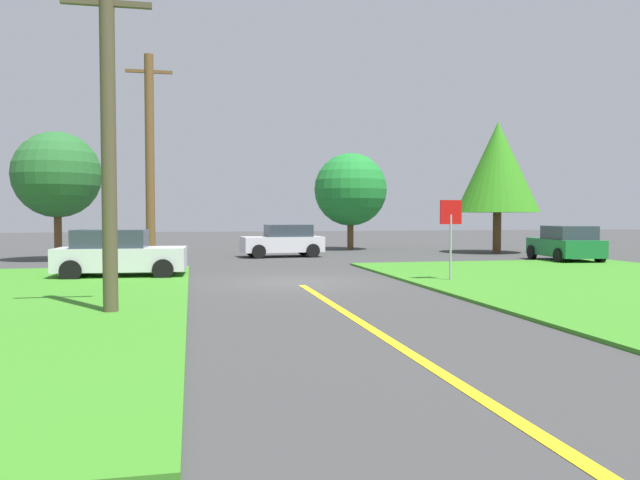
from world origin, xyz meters
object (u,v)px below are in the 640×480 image
(utility_pole_mid, at_px, (150,160))
(car_on_crossroad, at_px, (566,244))
(stop_sign, at_px, (451,224))
(oak_tree_right, at_px, (351,190))
(oak_tree_left, at_px, (498,167))
(utility_pole_near, at_px, (109,142))
(parked_car_near_building, at_px, (119,254))
(pine_tree_center, at_px, (57,175))
(car_approaching_junction, at_px, (284,241))

(utility_pole_mid, bearing_deg, car_on_crossroad, -1.59)
(stop_sign, height_order, oak_tree_right, oak_tree_right)
(oak_tree_left, xyz_separation_m, oak_tree_right, (-7.22, 4.63, -1.10))
(car_on_crossroad, distance_m, utility_pole_mid, 18.46)
(oak_tree_left, bearing_deg, utility_pole_mid, -161.61)
(car_on_crossroad, bearing_deg, utility_pole_near, 128.97)
(stop_sign, bearing_deg, utility_pole_near, 18.15)
(utility_pole_near, bearing_deg, car_on_crossroad, 31.68)
(car_on_crossroad, distance_m, oak_tree_right, 13.55)
(parked_car_near_building, xyz_separation_m, oak_tree_right, (11.83, 14.57, 2.84))
(parked_car_near_building, bearing_deg, stop_sign, -16.03)
(parked_car_near_building, relative_size, utility_pole_near, 0.61)
(car_on_crossroad, distance_m, pine_tree_center, 23.29)
(parked_car_near_building, height_order, utility_pole_mid, utility_pole_mid)
(oak_tree_left, bearing_deg, pine_tree_center, -176.34)
(oak_tree_right, bearing_deg, stop_sign, -94.93)
(utility_pole_mid, distance_m, pine_tree_center, 6.38)
(car_approaching_junction, bearing_deg, parked_car_near_building, 47.84)
(parked_car_near_building, bearing_deg, car_approaching_junction, 55.81)
(car_approaching_junction, height_order, oak_tree_left, oak_tree_left)
(stop_sign, distance_m, pine_tree_center, 18.47)
(utility_pole_mid, bearing_deg, stop_sign, -37.98)
(oak_tree_left, bearing_deg, car_on_crossroad, -91.13)
(utility_pole_near, height_order, utility_pole_mid, utility_pole_mid)
(oak_tree_right, bearing_deg, pine_tree_center, -158.51)
(parked_car_near_building, distance_m, oak_tree_right, 18.98)
(car_approaching_junction, bearing_deg, car_on_crossroad, 149.25)
(car_approaching_junction, height_order, oak_tree_right, oak_tree_right)
(utility_pole_near, bearing_deg, oak_tree_right, 63.63)
(oak_tree_right, bearing_deg, car_approaching_junction, -132.14)
(pine_tree_center, bearing_deg, utility_pole_near, -75.29)
(car_approaching_junction, height_order, utility_pole_near, utility_pole_near)
(utility_pole_mid, distance_m, oak_tree_right, 15.38)
(pine_tree_center, bearing_deg, oak_tree_left, 3.66)
(stop_sign, xyz_separation_m, oak_tree_left, (8.78, 13.47, 2.94))
(utility_pole_mid, bearing_deg, oak_tree_left, 18.39)
(stop_sign, distance_m, parked_car_near_building, 10.90)
(stop_sign, height_order, parked_car_near_building, stop_sign)
(pine_tree_center, relative_size, oak_tree_right, 1.01)
(utility_pole_mid, bearing_deg, oak_tree_right, 44.09)
(oak_tree_left, relative_size, pine_tree_center, 1.23)
(stop_sign, height_order, utility_pole_mid, utility_pole_mid)
(car_approaching_junction, relative_size, oak_tree_right, 0.71)
(parked_car_near_building, relative_size, pine_tree_center, 0.72)
(stop_sign, relative_size, utility_pole_near, 0.37)
(car_approaching_junction, bearing_deg, utility_pole_mid, 35.64)
(car_on_crossroad, bearing_deg, oak_tree_right, 39.63)
(parked_car_near_building, relative_size, utility_pole_mid, 0.51)
(stop_sign, xyz_separation_m, car_on_crossroad, (8.65, 6.89, -1.00))
(stop_sign, relative_size, parked_car_near_building, 0.60)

